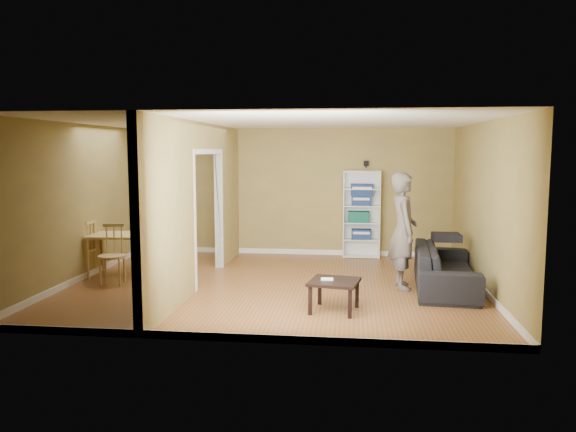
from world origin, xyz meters
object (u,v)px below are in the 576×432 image
Objects in this scene: person at (403,221)px; chair_left at (83,248)px; bookshelf at (361,214)px; coffee_table at (334,285)px; sofa at (446,261)px; dining_table at (125,239)px; chair_near at (112,255)px; chair_far at (143,244)px.

person is 2.23× the size of chair_left.
coffee_table is at bearing -95.89° from bookshelf.
chair_left is (-6.11, 0.26, 0.04)m from sofa.
bookshelf is 4.64m from dining_table.
chair_near is at bearing -85.13° from dining_table.
chair_left reaches higher than sofa.
coffee_table is at bearing 135.63° from sofa.
dining_table is 1.20× the size of chair_left.
chair_near reaches higher than chair_left.
chair_left is at bearing 23.58° from chair_far.
bookshelf reaches higher than coffee_table.
bookshelf reaches higher than sofa.
person reaches higher than bookshelf.
sofa is 6.12m from chair_left.
sofa is 2.55× the size of chair_far.
person is at bearing 90.45° from chair_left.
person is 1.88m from coffee_table.
bookshelf is 5.35m from chair_left.
chair_far is at bearing 146.21° from coffee_table.
chair_left is (-0.74, -0.07, -0.16)m from dining_table.
chair_far reaches higher than coffee_table.
chair_near is at bearing 72.86° from chair_far.
dining_table is at bearing -151.88° from bookshelf.
person reaches higher than coffee_table.
dining_table is 0.69m from chair_near.
chair_near is 1.08× the size of chair_far.
chair_near is (-5.31, -0.34, 0.05)m from sofa.
sofa is 2.36× the size of chair_near.
person is at bearing -5.68° from chair_near.
coffee_table is (-1.02, -1.40, -0.71)m from person.
chair_far is (-3.59, 2.40, 0.09)m from coffee_table.
chair_far is at bearing 71.68° from person.
dining_table reaches higher than coffee_table.
chair_left reaches higher than chair_far.
bookshelf is at bearing 31.64° from sofa.
person is 5.48m from chair_left.
chair_far reaches higher than sofa.
bookshelf reaches higher than chair_far.
chair_left is 1.08m from chair_far.
chair_left is (-5.44, 0.32, -0.59)m from person.
chair_left is (-4.83, -2.26, -0.40)m from bookshelf.
bookshelf is 1.95× the size of chair_far.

